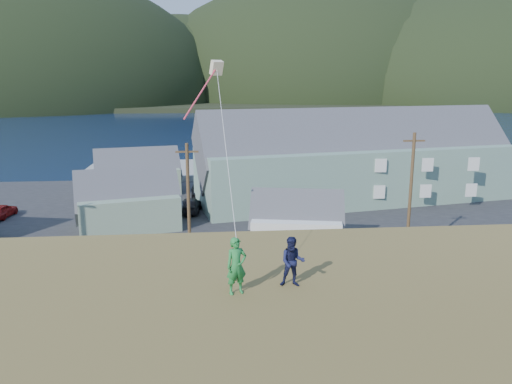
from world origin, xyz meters
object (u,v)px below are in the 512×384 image
wharf (177,170)px  kite_flyer_green (236,266)px  lodge (357,158)px  shed_palegreen_near (128,202)px  shed_palegreen_far (138,173)px  kite_flyer_navy (293,262)px  shed_white (297,223)px

wharf → kite_flyer_green: (5.86, -58.86, 7.65)m
lodge → shed_palegreen_near: size_ratio=3.58×
wharf → shed_palegreen_far: size_ratio=2.36×
wharf → shed_palegreen_far: bearing=-106.1°
lodge → shed_palegreen_far: 26.01m
kite_flyer_navy → wharf: bearing=105.4°
shed_palegreen_near → shed_palegreen_far: bearing=80.3°
wharf → kite_flyer_navy: kite_flyer_navy is taller
lodge → kite_flyer_navy: 42.12m
kite_flyer_green → lodge: bearing=50.0°
shed_palegreen_near → kite_flyer_navy: kite_flyer_navy is taller
wharf → lodge: lodge is taller
shed_palegreen_far → kite_flyer_green: size_ratio=6.15×
kite_flyer_green → shed_white: bearing=57.1°
wharf → lodge: 28.91m
lodge → kite_flyer_navy: (-13.85, -39.65, 3.15)m
wharf → shed_white: shed_white is taller
shed_palegreen_far → kite_flyer_navy: kite_flyer_navy is taller
shed_palegreen_far → kite_flyer_navy: bearing=-88.6°
lodge → kite_flyer_navy: size_ratio=22.88×
shed_white → lodge: bearing=70.3°
shed_palegreen_far → kite_flyer_navy: size_ratio=6.75×
lodge → kite_flyer_green: 43.12m
wharf → kite_flyer_green: kite_flyer_green is taller
shed_palegreen_near → shed_white: 16.23m
wharf → kite_flyer_navy: size_ratio=15.96×
shed_white → shed_palegreen_far: 26.96m
shed_palegreen_near → shed_palegreen_far: shed_palegreen_near is taller
lodge → kite_flyer_navy: lodge is taller
wharf → shed_palegreen_near: 27.89m
lodge → shed_palegreen_far: size_ratio=3.39×
lodge → shed_palegreen_near: 25.79m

